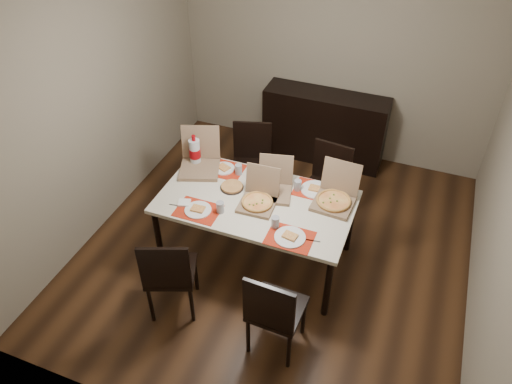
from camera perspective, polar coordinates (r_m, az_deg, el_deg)
ground at (r=5.25m, az=2.26°, el=-6.52°), size 3.80×4.00×0.02m
room_walls at (r=4.54m, az=4.69°, el=12.82°), size 3.84×4.02×2.62m
sideboard at (r=6.31m, az=7.80°, el=7.39°), size 1.50×0.40×0.90m
dining_table at (r=4.69m, az=0.00°, el=-1.57°), size 1.80×1.00×0.75m
chair_near_left at (r=4.39m, az=-9.89°, el=-9.09°), size 0.54×0.54×0.93m
chair_near_right at (r=4.08m, az=2.06°, el=-13.41°), size 0.44×0.44×0.93m
chair_far_left at (r=5.56m, az=-0.52°, el=3.66°), size 0.52×0.52×0.93m
chair_far_right at (r=5.29m, az=8.09°, el=1.10°), size 0.47×0.47×0.93m
setting_near_left at (r=4.55m, az=-6.19°, el=-1.89°), size 0.52×0.30×0.11m
setting_near_right at (r=4.30m, az=3.47°, el=-4.73°), size 0.46×0.30×0.11m
setting_far_left at (r=5.01m, az=-3.44°, el=2.74°), size 0.43×0.30×0.11m
setting_far_right at (r=4.77m, az=6.30°, el=0.40°), size 0.46×0.30×0.11m
napkin_loose at (r=4.59m, az=0.82°, el=-1.44°), size 0.16×0.16×0.02m
pizza_box_center at (r=4.57m, az=0.27°, el=-0.82°), size 0.34×0.37×0.32m
pizza_box_right at (r=4.64m, az=8.99°, el=-0.67°), size 0.38×0.42×0.36m
pizza_box_left at (r=5.04m, az=-6.41°, el=3.35°), size 0.51×0.53×0.39m
pizza_box_extra at (r=4.71m, az=2.11°, el=0.59°), size 0.40×0.42×0.32m
faina_plate at (r=4.78m, az=-2.77°, el=0.59°), size 0.22×0.22×0.03m
dip_bowl at (r=4.76m, az=1.54°, el=0.43°), size 0.16×0.16×0.03m
soda_bottle at (r=5.05m, az=-7.00°, el=4.53°), size 0.11×0.11×0.34m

